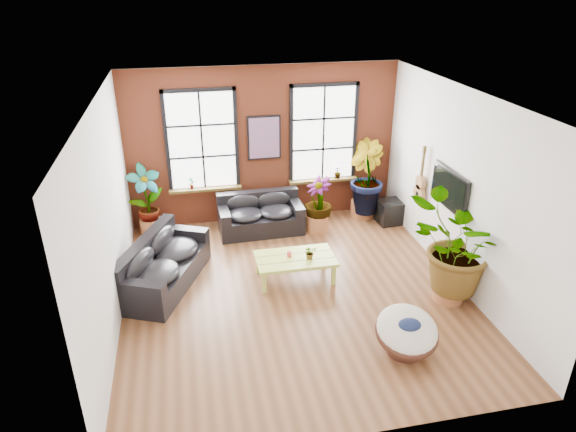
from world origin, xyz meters
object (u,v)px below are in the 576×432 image
coffee_table (295,260)px  papasan_chair (407,332)px  sofa_back (260,215)px  sofa_left (161,265)px

coffee_table → papasan_chair: papasan_chair is taller
sofa_back → papasan_chair: 4.73m
coffee_table → papasan_chair: 2.63m
sofa_left → papasan_chair: 4.50m
sofa_back → sofa_left: (-2.10, -1.80, 0.02)m
sofa_left → papasan_chair: size_ratio=2.39×
sofa_back → coffee_table: size_ratio=1.27×
papasan_chair → sofa_left: bearing=146.5°
sofa_back → papasan_chair: (1.52, -4.48, -0.01)m
coffee_table → papasan_chair: bearing=-63.2°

